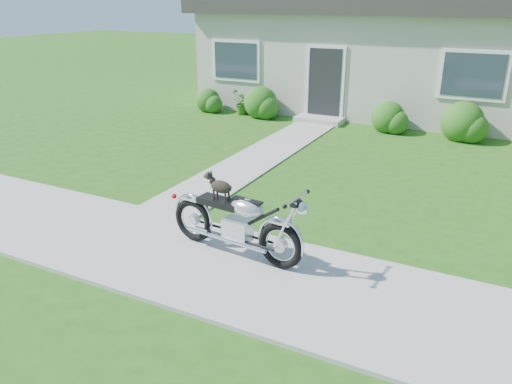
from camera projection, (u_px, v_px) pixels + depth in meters
ground at (205, 261)px, 7.02m from camera, size 80.00×80.00×0.00m
sidewalk at (205, 260)px, 7.01m from camera, size 24.00×2.20×0.04m
walkway at (265, 154)px, 11.79m from camera, size 1.20×8.00×0.03m
house at (402, 41)px, 16.18m from camera, size 12.60×7.03×4.50m
shrub_row at (403, 117)px, 13.51m from camera, size 11.01×1.17×1.17m
potted_plant_left at (242, 103)px, 15.69m from camera, size 0.62×0.70×0.76m
potted_plant_right at (394, 120)px, 13.69m from camera, size 0.51×0.51×0.65m
motorcycle_with_dog at (237, 222)px, 6.95m from camera, size 2.22×0.60×1.15m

